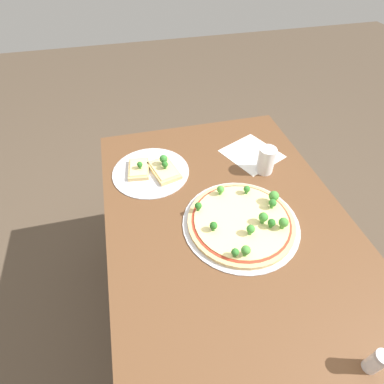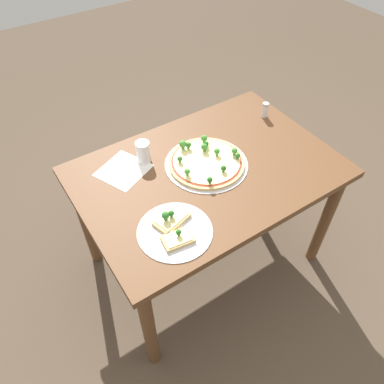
% 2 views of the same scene
% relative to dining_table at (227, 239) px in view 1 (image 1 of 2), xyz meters
% --- Properties ---
extents(ground_plane, '(8.00, 8.00, 0.00)m').
position_rel_dining_table_xyz_m(ground_plane, '(0.00, 0.00, -0.64)').
color(ground_plane, brown).
extents(dining_table, '(1.22, 0.83, 0.74)m').
position_rel_dining_table_xyz_m(dining_table, '(0.00, 0.00, 0.00)').
color(dining_table, brown).
rests_on(dining_table, ground_plane).
extents(pizza_tray_whole, '(0.40, 0.40, 0.07)m').
position_rel_dining_table_xyz_m(pizza_tray_whole, '(0.02, 0.04, 0.11)').
color(pizza_tray_whole, silver).
rests_on(pizza_tray_whole, dining_table).
extents(pizza_tray_slice, '(0.31, 0.31, 0.07)m').
position_rel_dining_table_xyz_m(pizza_tray_slice, '(-0.32, -0.22, 0.11)').
color(pizza_tray_slice, silver).
rests_on(pizza_tray_slice, dining_table).
extents(drinking_cup, '(0.07, 0.07, 0.11)m').
position_rel_dining_table_xyz_m(drinking_cup, '(-0.22, 0.22, 0.15)').
color(drinking_cup, white).
rests_on(drinking_cup, dining_table).
extents(condiment_shaker, '(0.04, 0.04, 0.08)m').
position_rel_dining_table_xyz_m(condiment_shaker, '(0.50, 0.18, 0.14)').
color(condiment_shaker, silver).
rests_on(condiment_shaker, dining_table).
extents(paper_menu, '(0.28, 0.27, 0.00)m').
position_rel_dining_table_xyz_m(paper_menu, '(-0.33, 0.21, 0.10)').
color(paper_menu, white).
rests_on(paper_menu, dining_table).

